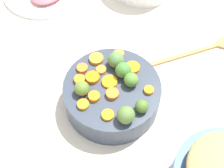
% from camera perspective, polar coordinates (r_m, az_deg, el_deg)
% --- Properties ---
extents(tabletop, '(2.40, 2.40, 0.02)m').
position_cam_1_polar(tabletop, '(0.89, -2.38, -3.68)').
color(tabletop, silver).
rests_on(tabletop, ground).
extents(serving_bowl_carrots, '(0.25, 0.25, 0.08)m').
position_cam_1_polar(serving_bowl_carrots, '(0.85, 0.00, -1.84)').
color(serving_bowl_carrots, '#353E4D').
rests_on(serving_bowl_carrots, tabletop).
extents(carrot_slice_0, '(0.04, 0.04, 0.01)m').
position_cam_1_polar(carrot_slice_0, '(0.84, -1.89, 2.51)').
color(carrot_slice_0, orange).
rests_on(carrot_slice_0, serving_bowl_carrots).
extents(carrot_slice_1, '(0.04, 0.04, 0.01)m').
position_cam_1_polar(carrot_slice_1, '(0.77, -0.74, -5.40)').
color(carrot_slice_1, orange).
rests_on(carrot_slice_1, serving_bowl_carrots).
extents(carrot_slice_2, '(0.04, 0.04, 0.01)m').
position_cam_1_polar(carrot_slice_2, '(0.79, -5.05, -3.57)').
color(carrot_slice_2, orange).
rests_on(carrot_slice_2, serving_bowl_carrots).
extents(carrot_slice_3, '(0.05, 0.05, 0.01)m').
position_cam_1_polar(carrot_slice_3, '(0.82, -0.44, 0.40)').
color(carrot_slice_3, orange).
rests_on(carrot_slice_3, serving_bowl_carrots).
extents(carrot_slice_4, '(0.04, 0.04, 0.01)m').
position_cam_1_polar(carrot_slice_4, '(0.79, -3.13, -2.18)').
color(carrot_slice_4, orange).
rests_on(carrot_slice_4, serving_bowl_carrots).
extents(carrot_slice_5, '(0.03, 0.03, 0.01)m').
position_cam_1_polar(carrot_slice_5, '(0.81, 6.43, -1.07)').
color(carrot_slice_5, orange).
rests_on(carrot_slice_5, serving_bowl_carrots).
extents(carrot_slice_6, '(0.05, 0.05, 0.01)m').
position_cam_1_polar(carrot_slice_6, '(0.84, 3.61, 2.87)').
color(carrot_slice_6, orange).
rests_on(carrot_slice_6, serving_bowl_carrots).
extents(carrot_slice_7, '(0.03, 0.03, 0.01)m').
position_cam_1_polar(carrot_slice_7, '(0.87, 1.20, 5.19)').
color(carrot_slice_7, orange).
rests_on(carrot_slice_7, serving_bowl_carrots).
extents(carrot_slice_8, '(0.05, 0.05, 0.01)m').
position_cam_1_polar(carrot_slice_8, '(0.83, -3.40, 1.14)').
color(carrot_slice_8, orange).
rests_on(carrot_slice_8, serving_bowl_carrots).
extents(carrot_slice_9, '(0.04, 0.04, 0.01)m').
position_cam_1_polar(carrot_slice_9, '(0.80, 0.06, -1.71)').
color(carrot_slice_9, orange).
rests_on(carrot_slice_9, serving_bowl_carrots).
extents(carrot_slice_10, '(0.05, 0.05, 0.01)m').
position_cam_1_polar(carrot_slice_10, '(0.86, -2.47, 4.42)').
color(carrot_slice_10, orange).
rests_on(carrot_slice_10, serving_bowl_carrots).
extents(carrot_slice_11, '(0.04, 0.04, 0.01)m').
position_cam_1_polar(carrot_slice_11, '(0.82, -5.66, 0.76)').
color(carrot_slice_11, orange).
rests_on(carrot_slice_11, serving_bowl_carrots).
extents(carrot_slice_12, '(0.04, 0.04, 0.01)m').
position_cam_1_polar(carrot_slice_12, '(0.85, -5.19, 2.76)').
color(carrot_slice_12, orange).
rests_on(carrot_slice_12, serving_bowl_carrots).
extents(brussels_sprout_0, '(0.04, 0.04, 0.04)m').
position_cam_1_polar(brussels_sprout_0, '(0.82, 1.97, 2.43)').
color(brussels_sprout_0, '#427A33').
rests_on(brussels_sprout_0, serving_bowl_carrots).
extents(brussels_sprout_1, '(0.04, 0.04, 0.04)m').
position_cam_1_polar(brussels_sprout_1, '(0.75, 2.44, -5.41)').
color(brussels_sprout_1, '#547438').
rests_on(brussels_sprout_1, serving_bowl_carrots).
extents(brussels_sprout_2, '(0.04, 0.04, 0.04)m').
position_cam_1_polar(brussels_sprout_2, '(0.79, -5.26, -0.74)').
color(brussels_sprout_2, olive).
rests_on(brussels_sprout_2, serving_bowl_carrots).
extents(brussels_sprout_3, '(0.04, 0.04, 0.04)m').
position_cam_1_polar(brussels_sprout_3, '(0.81, 3.34, 0.73)').
color(brussels_sprout_3, '#538336').
rests_on(brussels_sprout_3, serving_bowl_carrots).
extents(brussels_sprout_4, '(0.03, 0.03, 0.03)m').
position_cam_1_polar(brussels_sprout_4, '(0.77, 5.21, -3.89)').
color(brussels_sprout_4, '#496C2A').
rests_on(brussels_sprout_4, serving_bowl_carrots).
extents(brussels_sprout_5, '(0.04, 0.04, 0.04)m').
position_cam_1_polar(brussels_sprout_5, '(0.84, 0.68, 4.22)').
color(brussels_sprout_5, '#4E753E').
rests_on(brussels_sprout_5, serving_bowl_carrots).
extents(wooden_spoon, '(0.11, 0.27, 0.01)m').
position_cam_1_polar(wooden_spoon, '(1.03, 16.49, 6.13)').
color(wooden_spoon, tan).
rests_on(wooden_spoon, tabletop).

